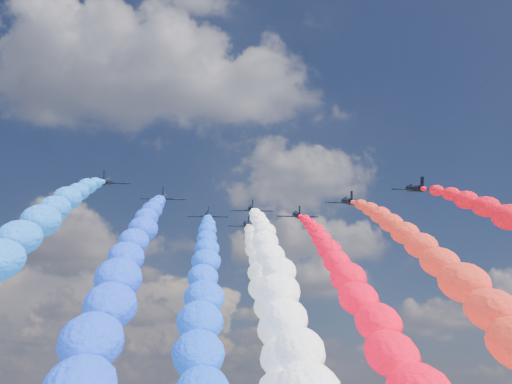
{
  "coord_description": "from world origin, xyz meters",
  "views": [
    {
      "loc": [
        -9.81,
        -138.2,
        61.49
      ],
      "look_at": [
        0.0,
        4.0,
        108.22
      ],
      "focal_mm": 46.38,
      "sensor_mm": 36.0,
      "label": 1
    }
  ],
  "objects": [
    {
      "name": "trail_6",
      "position": [
        20.89,
        -49.2,
        79.0
      ],
      "size": [
        6.6,
        101.03,
        57.43
      ],
      "primitive_type": null,
      "color": "red"
    },
    {
      "name": "jet_7",
      "position": [
        33.41,
        -6.92,
        106.22
      ],
      "size": [
        9.99,
        13.52,
        7.0
      ],
      "primitive_type": null,
      "rotation": [
        0.33,
        0.0,
        0.01
      ],
      "color": "black"
    },
    {
      "name": "jet_6",
      "position": [
        20.89,
        3.3,
        106.22
      ],
      "size": [
        10.14,
        13.63,
        7.0
      ],
      "primitive_type": null,
      "rotation": [
        0.33,
        0.0,
        -0.02
      ],
      "color": "black"
    },
    {
      "name": "jet_4",
      "position": [
        -0.85,
        24.91,
        106.22
      ],
      "size": [
        10.02,
        13.54,
        7.0
      ],
      "primitive_type": null,
      "rotation": [
        0.33,
        0.0,
        0.01
      ],
      "color": "black"
    },
    {
      "name": "trail_5",
      "position": [
        10.87,
        -37.25,
        79.0
      ],
      "size": [
        6.6,
        101.03,
        57.43
      ],
      "primitive_type": null,
      "color": "#FC0322"
    },
    {
      "name": "jet_0",
      "position": [
        -31.79,
        -6.8,
        106.22
      ],
      "size": [
        10.3,
        13.75,
        7.0
      ],
      "primitive_type": null,
      "rotation": [
        0.33,
        0.0,
        0.04
      ],
      "color": "black"
    },
    {
      "name": "trail_4",
      "position": [
        -0.85,
        -27.59,
        79.0
      ],
      "size": [
        6.6,
        101.03,
        57.43
      ],
      "primitive_type": null,
      "color": "white"
    },
    {
      "name": "jet_1",
      "position": [
        -20.7,
        3.39,
        106.22
      ],
      "size": [
        10.17,
        13.65,
        7.0
      ],
      "primitive_type": null,
      "rotation": [
        0.33,
        0.0,
        0.03
      ],
      "color": "black"
    },
    {
      "name": "jet_5",
      "position": [
        10.87,
        15.25,
        106.22
      ],
      "size": [
        10.02,
        13.54,
        7.0
      ],
      "primitive_type": null,
      "rotation": [
        0.33,
        0.0,
        -0.02
      ],
      "color": "black"
    },
    {
      "name": "jet_2",
      "position": [
        -10.79,
        16.7,
        106.22
      ],
      "size": [
        9.92,
        13.47,
        7.0
      ],
      "primitive_type": null,
      "rotation": [
        0.33,
        0.0,
        0.01
      ],
      "color": "black"
    },
    {
      "name": "jet_3",
      "position": [
        -0.53,
        11.14,
        106.22
      ],
      "size": [
        10.01,
        13.54,
        7.0
      ],
      "primitive_type": null,
      "rotation": [
        0.33,
        0.0,
        -0.01
      ],
      "color": "black"
    },
    {
      "name": "trail_0",
      "position": [
        -31.79,
        -59.29,
        79.0
      ],
      "size": [
        6.6,
        101.03,
        57.43
      ],
      "primitive_type": null,
      "color": "blue"
    },
    {
      "name": "trail_2",
      "position": [
        -10.79,
        -35.8,
        79.0
      ],
      "size": [
        6.6,
        101.03,
        57.43
      ],
      "primitive_type": null,
      "color": "blue"
    },
    {
      "name": "trail_3",
      "position": [
        -0.53,
        -41.35,
        79.0
      ],
      "size": [
        6.6,
        101.03,
        57.43
      ],
      "primitive_type": null,
      "color": "white"
    },
    {
      "name": "trail_1",
      "position": [
        -20.7,
        -49.11,
        79.0
      ],
      "size": [
        6.6,
        101.03,
        57.43
      ],
      "primitive_type": null,
      "color": "blue"
    }
  ]
}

